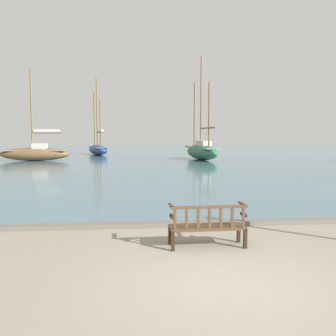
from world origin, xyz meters
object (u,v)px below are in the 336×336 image
object	(u,v)px
park_bench	(207,225)
sailboat_distant_harbor	(202,150)
sailboat_mid_port	(98,148)
sailboat_centre_channel	(35,153)

from	to	relation	value
park_bench	sailboat_distant_harbor	size ratio (longest dim) A/B	0.17
park_bench	sailboat_mid_port	world-z (taller)	sailboat_mid_port
sailboat_mid_port	sailboat_distant_harbor	distance (m)	15.18
park_bench	sailboat_distant_harbor	distance (m)	28.19
sailboat_mid_port	sailboat_centre_channel	distance (m)	11.70
sailboat_mid_port	sailboat_distant_harbor	xyz separation A→B (m)	(10.75, -10.71, 0.12)
park_bench	sailboat_centre_channel	world-z (taller)	sailboat_centre_channel
sailboat_mid_port	sailboat_distant_harbor	world-z (taller)	sailboat_distant_harbor
sailboat_mid_port	sailboat_centre_channel	bearing A→B (deg)	-114.12
park_bench	sailboat_distant_harbor	xyz separation A→B (m)	(5.11, 27.71, 0.52)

